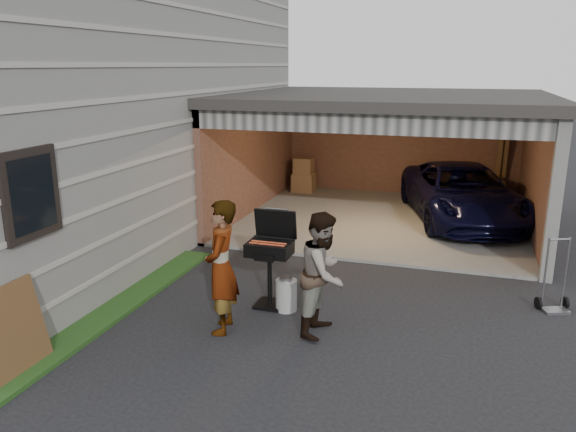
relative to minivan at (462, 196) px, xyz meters
name	(u,v)px	position (x,y,z in m)	size (l,w,h in m)	color
ground	(250,344)	(-2.46, -6.90, -0.63)	(80.00, 80.00, 0.00)	black
house	(55,101)	(-8.46, -2.90, 2.12)	(7.00, 11.00, 5.50)	#474744
groundcover_strip	(53,353)	(-4.71, -7.90, -0.60)	(0.50, 8.00, 0.06)	#193814
garage	(389,139)	(-1.70, -0.11, 1.24)	(6.80, 6.30, 2.90)	#605E59
minivan	(462,196)	(0.00, 0.00, 0.00)	(2.10, 4.55, 1.26)	black
woman	(221,267)	(-2.96, -6.62, 0.28)	(0.66, 0.44, 1.82)	#99B2C0
man	(323,273)	(-1.66, -6.25, 0.20)	(0.81, 0.63, 1.67)	#401B19
bbq_grill	(270,252)	(-2.61, -5.65, 0.21)	(0.64, 0.56, 1.43)	black
propane_tank	(286,295)	(-2.34, -5.75, -0.40)	(0.31, 0.31, 0.47)	#BABAB5
plywood_panel	(11,332)	(-4.80, -8.40, -0.10)	(0.05, 0.97, 1.08)	#50331B
hand_truck	(554,296)	(1.42, -4.55, -0.42)	(0.50, 0.45, 1.10)	gray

